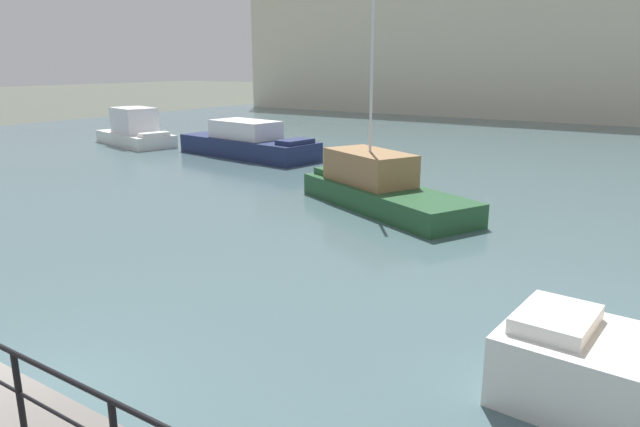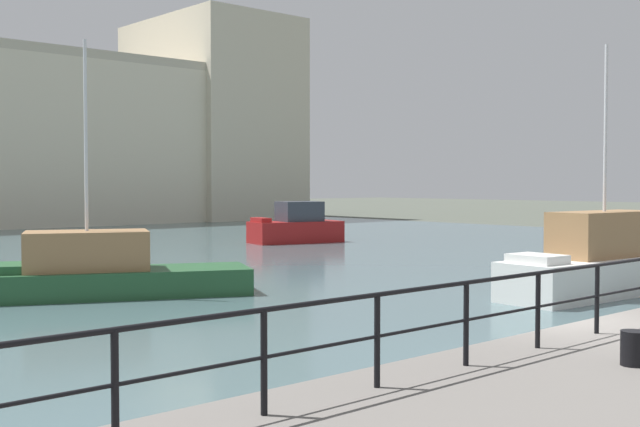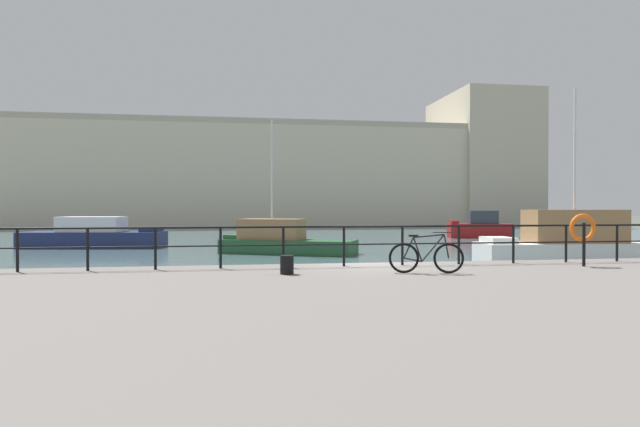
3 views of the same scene
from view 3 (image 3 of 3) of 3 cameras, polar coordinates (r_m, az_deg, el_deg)
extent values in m
plane|color=#4C5147|center=(14.98, 5.28, -9.14)|extent=(240.00, 240.00, 0.00)
cube|color=#476066|center=(44.73, -4.20, -2.59)|extent=(80.00, 60.00, 0.01)
cube|color=slate|center=(8.84, 15.86, -12.82)|extent=(56.00, 13.00, 0.99)
cube|color=beige|center=(70.90, -5.92, 3.74)|extent=(72.69, 14.49, 12.66)
cube|color=#C0B69F|center=(78.96, 17.20, 5.47)|extent=(10.88, 15.94, 18.37)
cube|color=#B1A993|center=(64.72, -5.61, 9.98)|extent=(72.69, 0.60, 0.70)
cube|color=navy|center=(36.06, -23.45, -2.62)|extent=(8.90, 3.83, 1.00)
cube|color=silver|center=(36.07, -23.64, -1.07)|extent=(4.06, 2.62, 0.95)
cube|color=navy|center=(34.81, -17.94, -1.69)|extent=(1.28, 2.01, 0.24)
cube|color=#23512D|center=(28.68, -3.48, -3.63)|extent=(7.66, 5.28, 0.78)
cube|color=#997047|center=(28.96, -5.29, -1.70)|extent=(3.88, 3.12, 1.13)
cube|color=#23512D|center=(29.83, -9.08, -2.49)|extent=(1.50, 1.88, 0.24)
cylinder|color=silver|center=(29.02, -5.29, 4.83)|extent=(0.10, 0.10, 5.48)
cube|color=white|center=(23.75, 26.97, -4.19)|extent=(8.79, 2.58, 1.11)
cube|color=#997047|center=(23.44, 26.03, -1.25)|extent=(3.92, 1.70, 1.34)
cube|color=white|center=(21.99, 18.90, -2.77)|extent=(1.13, 1.47, 0.24)
cylinder|color=silver|center=(23.54, 26.07, 6.34)|extent=(0.10, 0.10, 4.89)
cube|color=maroon|center=(45.56, 17.01, -1.81)|extent=(5.37, 3.21, 1.17)
cube|color=#333842|center=(45.58, 17.30, -0.38)|extent=(2.60, 2.16, 1.09)
cube|color=maroon|center=(45.12, 14.40, -0.93)|extent=(0.92, 1.59, 0.24)
cylinder|color=black|center=(14.60, -30.16, -3.49)|extent=(0.07, 0.07, 1.05)
cylinder|color=black|center=(14.09, -24.04, -3.61)|extent=(0.07, 0.07, 1.05)
cylinder|color=black|center=(13.76, -17.54, -3.68)|extent=(0.07, 0.07, 1.05)
cylinder|color=black|center=(13.61, -10.81, -3.71)|extent=(0.07, 0.07, 1.05)
cylinder|color=black|center=(13.65, -4.02, -3.69)|extent=(0.07, 0.07, 1.05)
cylinder|color=black|center=(13.88, 2.63, -3.62)|extent=(0.07, 0.07, 1.05)
cylinder|color=black|center=(14.28, 8.99, -3.50)|extent=(0.07, 0.07, 1.05)
cylinder|color=black|center=(14.85, 14.92, -3.35)|extent=(0.07, 0.07, 1.05)
cylinder|color=black|center=(15.57, 20.36, -3.19)|extent=(0.07, 0.07, 1.05)
cylinder|color=black|center=(16.41, 25.28, -3.01)|extent=(0.07, 0.07, 1.05)
cylinder|color=black|center=(17.37, 29.69, -2.84)|extent=(0.07, 0.07, 1.05)
cylinder|color=black|center=(14.25, 8.99, -1.39)|extent=(25.77, 0.06, 0.06)
cylinder|color=black|center=(14.28, 8.99, -3.29)|extent=(25.77, 0.04, 0.04)
torus|color=black|center=(12.72, 13.88, -4.77)|extent=(0.72, 0.22, 0.72)
torus|color=black|center=(12.58, 9.15, -4.82)|extent=(0.72, 0.22, 0.72)
cylinder|color=black|center=(12.64, 12.25, -3.71)|extent=(0.54, 0.16, 0.66)
cylinder|color=black|center=(12.60, 10.62, -3.88)|extent=(0.24, 0.09, 0.58)
cylinder|color=black|center=(12.61, 11.80, -2.42)|extent=(0.71, 0.19, 0.11)
cylinder|color=black|center=(12.60, 10.11, -5.00)|extent=(0.43, 0.13, 0.12)
cylinder|color=black|center=(12.57, 9.66, -3.71)|extent=(0.26, 0.09, 0.51)
cylinder|color=black|center=(12.69, 13.65, -3.52)|extent=(0.14, 0.07, 0.57)
cube|color=black|center=(12.56, 10.17, -2.41)|extent=(0.23, 0.14, 0.05)
cylinder|color=black|center=(12.66, 13.42, -2.03)|extent=(0.51, 0.14, 0.02)
cylinder|color=black|center=(12.27, -3.63, -5.61)|extent=(0.32, 0.32, 0.44)
cylinder|color=black|center=(15.48, 26.87, -3.06)|extent=(0.08, 0.08, 1.15)
torus|color=orange|center=(15.51, 26.75, -1.40)|extent=(0.75, 0.11, 0.75)
camera|label=1|loc=(16.09, 38.57, 9.21)|focal=32.43mm
camera|label=2|loc=(11.28, -57.98, 4.11)|focal=44.80mm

